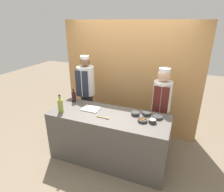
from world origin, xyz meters
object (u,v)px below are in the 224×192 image
sauce_bowl_purple (146,113)px  wooden_spoon (104,118)px  sauce_bowl_brown (143,120)px  bottle_oil (60,105)px  sauce_bowl_red (158,117)px  chef_left (87,93)px  cutting_board (91,109)px  chef_right (161,107)px  sauce_bowl_orange (135,113)px  bottle_wine (74,97)px  sauce_bowl_white (152,121)px

sauce_bowl_purple → wooden_spoon: size_ratio=0.63×
sauce_bowl_brown → bottle_oil: size_ratio=0.47×
sauce_bowl_red → chef_left: chef_left is taller
sauce_bowl_brown → cutting_board: (-0.96, 0.09, -0.01)m
wooden_spoon → chef_right: (0.80, 0.79, -0.02)m
sauce_bowl_orange → chef_left: 1.30m
chef_left → sauce_bowl_purple: bearing=-17.2°
sauce_bowl_purple → bottle_oil: size_ratio=0.43×
sauce_bowl_purple → cutting_board: 0.98m
bottle_wine → chef_right: 1.66m
sauce_bowl_brown → wooden_spoon: size_ratio=0.68×
wooden_spoon → sauce_bowl_orange: bearing=33.7°
sauce_bowl_purple → bottle_wine: size_ratio=0.50×
sauce_bowl_white → chef_left: (-1.51, 0.65, 0.01)m
sauce_bowl_white → bottle_wine: bottle_wine is taller
sauce_bowl_brown → bottle_wine: bearing=169.3°
sauce_bowl_red → bottle_oil: bearing=-166.2°
sauce_bowl_brown → sauce_bowl_white: size_ratio=1.26×
sauce_bowl_orange → cutting_board: (-0.79, -0.08, -0.02)m
chef_right → sauce_bowl_orange: bearing=-125.7°
sauce_bowl_red → cutting_board: (-1.16, -0.11, -0.01)m
cutting_board → chef_right: 1.28m
bottle_oil → wooden_spoon: (0.78, 0.07, -0.12)m
wooden_spoon → bottle_wine: bearing=154.3°
bottle_oil → chef_left: 0.86m
wooden_spoon → chef_left: size_ratio=0.13×
bottle_oil → bottle_wine: 0.46m
sauce_bowl_red → cutting_board: size_ratio=0.53×
bottle_wine → wooden_spoon: 0.90m
wooden_spoon → bottle_oil: bearing=-174.8°
bottle_wine → wooden_spoon: bearing=-25.7°
sauce_bowl_orange → sauce_bowl_brown: bearing=-46.8°
sauce_bowl_brown → sauce_bowl_orange: (-0.16, 0.17, 0.01)m
bottle_wine → sauce_bowl_orange: bearing=-4.3°
sauce_bowl_orange → cutting_board: sauce_bowl_orange is taller
cutting_board → bottle_oil: (-0.43, -0.28, 0.12)m
bottle_oil → chef_left: (0.03, 0.86, -0.08)m
sauce_bowl_red → chef_left: (-1.57, 0.47, 0.02)m
cutting_board → sauce_bowl_white: bearing=-3.6°
cutting_board → wooden_spoon: size_ratio=1.38×
sauce_bowl_purple → chef_right: 0.46m
sauce_bowl_brown → cutting_board: bearing=174.7°
sauce_bowl_red → sauce_bowl_brown: bearing=-135.6°
sauce_bowl_brown → sauce_bowl_red: 0.29m
sauce_bowl_white → wooden_spoon: bearing=-169.5°
sauce_bowl_brown → cutting_board: 0.96m
sauce_bowl_red → sauce_bowl_orange: size_ratio=1.18×
sauce_bowl_red → chef_right: size_ratio=0.10×
chef_left → cutting_board: bearing=-54.9°
sauce_bowl_orange → sauce_bowl_red: bearing=4.0°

